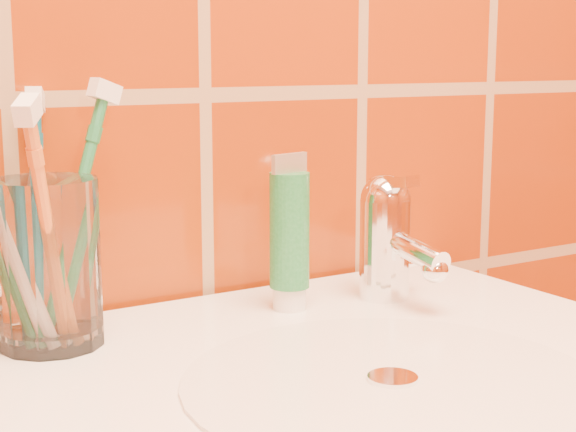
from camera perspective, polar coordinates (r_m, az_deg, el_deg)
glass_tumbler at (r=0.72m, az=-15.23°, el=-2.96°), size 0.10×0.10×0.13m
toothpaste_tube at (r=0.79m, az=0.09°, el=-1.39°), size 0.04×0.04×0.14m
faucet at (r=0.84m, az=6.48°, el=-1.10°), size 0.05×0.11×0.12m
toothbrush_0 at (r=0.73m, az=-18.01°, el=-0.48°), size 0.14×0.15×0.22m
toothbrush_1 at (r=0.74m, az=-13.62°, el=0.28°), size 0.13×0.12×0.22m
toothbrush_2 at (r=0.68m, az=-15.25°, el=-1.02°), size 0.13×0.15×0.22m
toothbrush_3 at (r=0.75m, az=-15.96°, el=-0.04°), size 0.10×0.15×0.22m
toothbrush_4 at (r=0.70m, az=-18.06°, el=0.01°), size 0.12×0.11×0.23m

